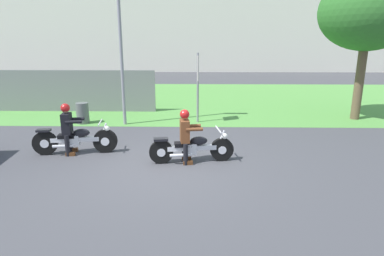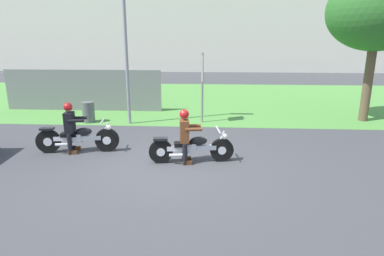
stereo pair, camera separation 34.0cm
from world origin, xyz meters
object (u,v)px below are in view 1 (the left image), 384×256
object	(u,v)px
motorcycle_lead	(192,148)
trash_can	(83,113)
rider_lead	(185,132)
motorcycle_follow	(76,140)
tree_roadside	(369,12)
streetlight_pole	(123,18)
rider_follow	(68,125)
sign_banner	(198,77)

from	to	relation	value
motorcycle_lead	trash_can	distance (m)	5.78
rider_lead	motorcycle_lead	bearing A→B (deg)	-0.88
rider_lead	motorcycle_follow	bearing A→B (deg)	160.62
tree_roadside	streetlight_pole	bearing A→B (deg)	-173.26
rider_follow	streetlight_pole	xyz separation A→B (m)	(0.90, 3.31, 2.94)
rider_lead	tree_roadside	distance (m)	8.82
streetlight_pole	tree_roadside	bearing A→B (deg)	6.74
motorcycle_lead	motorcycle_follow	xyz separation A→B (m)	(-3.21, 0.58, 0.02)
motorcycle_lead	streetlight_pole	size ratio (longest dim) A/B	0.36
sign_banner	motorcycle_lead	bearing A→B (deg)	-91.61
sign_banner	streetlight_pole	bearing A→B (deg)	-171.53
rider_follow	sign_banner	world-z (taller)	sign_banner
sign_banner	tree_roadside	bearing A→B (deg)	6.01
rider_follow	tree_roadside	bearing A→B (deg)	15.77
sign_banner	rider_lead	bearing A→B (deg)	-93.84
motorcycle_follow	tree_roadside	distance (m)	11.15
rider_follow	tree_roadside	world-z (taller)	tree_roadside
streetlight_pole	motorcycle_follow	bearing A→B (deg)	-102.48
motorcycle_follow	sign_banner	distance (m)	5.14
rider_lead	rider_follow	world-z (taller)	rider_follow
streetlight_pole	rider_lead	bearing A→B (deg)	-59.22
motorcycle_lead	sign_banner	bearing A→B (deg)	80.11
motorcycle_lead	rider_lead	world-z (taller)	rider_lead
rider_lead	rider_follow	size ratio (longest dim) A/B	0.98
motorcycle_lead	tree_roadside	bearing A→B (deg)	29.28
trash_can	sign_banner	distance (m)	4.53
motorcycle_lead	streetlight_pole	xyz separation A→B (m)	(-2.48, 3.87, 3.39)
rider_lead	streetlight_pole	bearing A→B (deg)	112.50
rider_lead	trash_can	bearing A→B (deg)	127.03
motorcycle_lead	tree_roadside	xyz separation A→B (m)	(6.39, 4.91, 3.66)
rider_follow	trash_can	bearing A→B (deg)	95.29
rider_follow	sign_banner	bearing A→B (deg)	38.33
motorcycle_follow	trash_can	world-z (taller)	motorcycle_follow
streetlight_pole	trash_can	bearing A→B (deg)	176.53
rider_lead	trash_can	size ratio (longest dim) A/B	1.76
tree_roadside	sign_banner	size ratio (longest dim) A/B	2.11
rider_lead	sign_banner	distance (m)	4.38
motorcycle_follow	tree_roadside	world-z (taller)	tree_roadside
motorcycle_follow	streetlight_pole	bearing A→B (deg)	69.23
motorcycle_lead	motorcycle_follow	world-z (taller)	motorcycle_follow
rider_follow	trash_can	world-z (taller)	rider_follow
motorcycle_lead	rider_lead	xyz separation A→B (m)	(-0.17, -0.02, 0.43)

